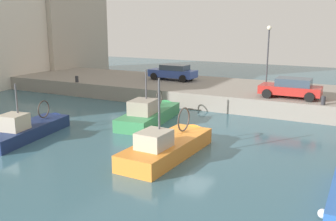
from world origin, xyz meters
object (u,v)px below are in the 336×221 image
object	(u,v)px
parked_car_blue	(173,72)
mooring_bollard_mid	(323,101)
fishing_boat_navy	(31,134)
fishing_boat_green	(151,119)
quay_streetlamp	(268,46)
mooring_bollard_north	(77,79)
parked_car_red	(291,88)
fishing_boat_orange	(171,152)

from	to	relation	value
parked_car_blue	mooring_bollard_mid	world-z (taller)	parked_car_blue
fishing_boat_navy	mooring_bollard_mid	xyz separation A→B (m)	(10.65, -14.37, 1.36)
fishing_boat_green	mooring_bollard_mid	xyz separation A→B (m)	(4.57, -9.95, 1.34)
fishing_boat_green	quay_streetlamp	size ratio (longest dim) A/B	1.47
fishing_boat_navy	quay_streetlamp	distance (m)	19.31
quay_streetlamp	fishing_boat_navy	bearing A→B (deg)	150.05
fishing_boat_green	mooring_bollard_north	distance (m)	11.13
parked_car_red	parked_car_blue	world-z (taller)	parked_car_red
fishing_boat_navy	quay_streetlamp	world-z (taller)	quay_streetlamp
fishing_boat_orange	quay_streetlamp	bearing A→B (deg)	-3.32
parked_car_red	mooring_bollard_north	xyz separation A→B (m)	(-1.41, 17.74, -0.43)
parked_car_red	mooring_bollard_mid	xyz separation A→B (m)	(-1.41, -2.26, -0.43)
fishing_boat_green	mooring_bollard_north	world-z (taller)	fishing_boat_green
fishing_boat_green	mooring_bollard_mid	size ratio (longest dim) A/B	12.89
fishing_boat_navy	fishing_boat_green	distance (m)	7.52
mooring_bollard_north	fishing_boat_orange	bearing A→B (deg)	-124.58
fishing_boat_green	parked_car_blue	bearing A→B (deg)	18.69
fishing_boat_navy	parked_car_red	bearing A→B (deg)	-45.13
parked_car_red	parked_car_blue	distance (m)	11.53
fishing_boat_green	mooring_bollard_north	xyz separation A→B (m)	(4.57, 10.05, 1.34)
quay_streetlamp	parked_car_blue	bearing A→B (deg)	94.24
fishing_boat_green	quay_streetlamp	world-z (taller)	quay_streetlamp
fishing_boat_orange	parked_car_blue	xyz separation A→B (m)	(14.78, 7.33, 1.81)
fishing_boat_navy	parked_car_blue	distance (m)	15.84
parked_car_red	mooring_bollard_mid	distance (m)	2.70
fishing_boat_navy	quay_streetlamp	xyz separation A→B (m)	(16.30, -9.39, 4.34)
fishing_boat_green	mooring_bollard_north	size ratio (longest dim) A/B	12.89
parked_car_blue	mooring_bollard_north	size ratio (longest dim) A/B	7.83
quay_streetlamp	mooring_bollard_mid	bearing A→B (deg)	-138.61
fishing_boat_orange	mooring_bollard_north	size ratio (longest dim) A/B	12.61
fishing_boat_orange	quay_streetlamp	xyz separation A→B (m)	(15.39, -0.89, 4.35)
fishing_boat_navy	fishing_boat_green	bearing A→B (deg)	-36.06
mooring_bollard_north	quay_streetlamp	world-z (taller)	quay_streetlamp
fishing_boat_navy	mooring_bollard_mid	bearing A→B (deg)	-53.46
parked_car_red	mooring_bollard_north	world-z (taller)	parked_car_red
fishing_boat_green	quay_streetlamp	distance (m)	12.16
fishing_boat_green	parked_car_blue	distance (m)	10.30
parked_car_red	mooring_bollard_north	bearing A→B (deg)	94.54
parked_car_red	parked_car_blue	bearing A→B (deg)	71.64
fishing_boat_navy	quay_streetlamp	size ratio (longest dim) A/B	1.42
fishing_boat_green	parked_car_blue	world-z (taller)	fishing_boat_green
fishing_boat_navy	quay_streetlamp	bearing A→B (deg)	-29.95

